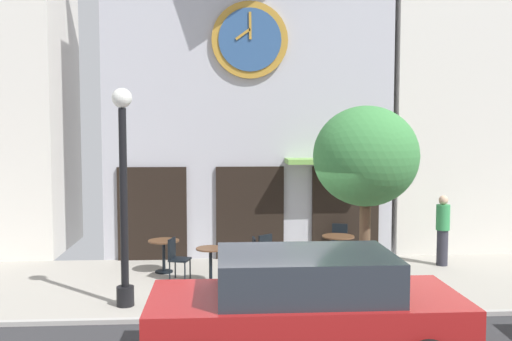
# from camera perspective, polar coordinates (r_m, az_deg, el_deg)

# --- Properties ---
(ground_plane) EXTENTS (27.65, 10.42, 0.13)m
(ground_plane) POSITION_cam_1_polar(r_m,az_deg,el_deg) (9.63, 2.71, -15.70)
(ground_plane) COLOR #9E998E
(clock_building) EXTENTS (7.23, 4.21, 10.17)m
(clock_building) POSITION_cam_1_polar(r_m,az_deg,el_deg) (15.76, -0.91, 11.68)
(clock_building) COLOR #B2B2BC
(clock_building) RESTS_ON ground_plane
(street_lamp) EXTENTS (0.36, 0.36, 3.97)m
(street_lamp) POSITION_cam_1_polar(r_m,az_deg,el_deg) (10.68, -12.99, -2.53)
(street_lamp) COLOR black
(street_lamp) RESTS_ON ground_plane
(street_tree) EXTENTS (1.91, 1.72, 3.66)m
(street_tree) POSITION_cam_1_polar(r_m,az_deg,el_deg) (10.50, 10.85, 1.28)
(street_tree) COLOR brown
(street_tree) RESTS_ON ground_plane
(cafe_table_center) EXTENTS (0.70, 0.70, 0.73)m
(cafe_table_center) POSITION_cam_1_polar(r_m,az_deg,el_deg) (13.23, -9.14, -7.76)
(cafe_table_center) COLOR black
(cafe_table_center) RESTS_ON ground_plane
(cafe_table_center_right) EXTENTS (0.61, 0.61, 0.75)m
(cafe_table_center_right) POSITION_cam_1_polar(r_m,az_deg,el_deg) (12.22, -4.52, -8.85)
(cafe_table_center_right) COLOR black
(cafe_table_center_right) RESTS_ON ground_plane
(cafe_table_rightmost) EXTENTS (0.79, 0.79, 0.75)m
(cafe_table_rightmost) POSITION_cam_1_polar(r_m,az_deg,el_deg) (12.30, 4.49, -8.46)
(cafe_table_rightmost) COLOR black
(cafe_table_rightmost) RESTS_ON ground_plane
(cafe_table_near_curb) EXTENTS (0.75, 0.75, 0.77)m
(cafe_table_near_curb) POSITION_cam_1_polar(r_m,az_deg,el_deg) (13.52, 8.14, -7.31)
(cafe_table_near_curb) COLOR black
(cafe_table_near_curb) RESTS_ON ground_plane
(cafe_chair_outer) EXTENTS (0.56, 0.56, 0.90)m
(cafe_chair_outer) POSITION_cam_1_polar(r_m,az_deg,el_deg) (12.79, 1.23, -8.08)
(cafe_chair_outer) COLOR black
(cafe_chair_outer) RESTS_ON ground_plane
(cafe_chair_by_entrance) EXTENTS (0.56, 0.56, 0.90)m
(cafe_chair_by_entrance) POSITION_cam_1_polar(r_m,az_deg,el_deg) (11.75, 7.26, -9.23)
(cafe_chair_by_entrance) COLOR black
(cafe_chair_by_entrance) RESTS_ON ground_plane
(cafe_chair_corner) EXTENTS (0.42, 0.42, 0.90)m
(cafe_chair_corner) POSITION_cam_1_polar(r_m,az_deg,el_deg) (12.49, -0.65, -8.37)
(cafe_chair_corner) COLOR black
(cafe_chair_corner) RESTS_ON ground_plane
(cafe_chair_mid_row) EXTENTS (0.49, 0.49, 0.90)m
(cafe_chair_mid_row) POSITION_cam_1_polar(r_m,az_deg,el_deg) (12.54, -7.92, -8.37)
(cafe_chair_mid_row) COLOR black
(cafe_chair_mid_row) RESTS_ON ground_plane
(cafe_chair_near_lamp) EXTENTS (0.51, 0.51, 0.90)m
(cafe_chair_near_lamp) POSITION_cam_1_polar(r_m,az_deg,el_deg) (14.34, 8.25, -6.76)
(cafe_chair_near_lamp) COLOR black
(cafe_chair_near_lamp) RESTS_ON ground_plane
(pedestrian_green) EXTENTS (0.44, 0.44, 1.67)m
(pedestrian_green) POSITION_cam_1_polar(r_m,az_deg,el_deg) (14.35, 18.03, -5.57)
(pedestrian_green) COLOR #2D2D38
(pedestrian_green) RESTS_ON ground_plane
(parked_car_red) EXTENTS (4.30, 2.03, 1.55)m
(parked_car_red) POSITION_cam_1_polar(r_m,az_deg,el_deg) (8.20, 4.90, -13.53)
(parked_car_red) COLOR maroon
(parked_car_red) RESTS_ON ground_plane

